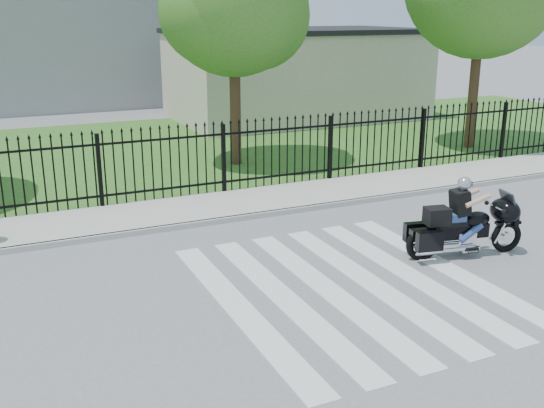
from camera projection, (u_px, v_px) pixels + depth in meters
name	position (u px, v px, depth m)	size (l,w,h in m)	color
ground	(350.00, 286.00, 10.67)	(120.00, 120.00, 0.00)	slate
crosswalk	(350.00, 286.00, 10.67)	(5.00, 5.50, 0.01)	silver
sidewalk	(239.00, 204.00, 15.00)	(40.00, 2.00, 0.12)	#ADAAA3
curb	(256.00, 216.00, 14.13)	(40.00, 0.12, 0.12)	#ADAAA3
grass_strip	(161.00, 149.00, 21.10)	(40.00, 12.00, 0.02)	#2B5E20
iron_fence	(224.00, 160.00, 15.63)	(26.00, 0.04, 1.80)	black
tree_mid	(234.00, 1.00, 17.73)	(4.20, 4.20, 6.78)	#382316
building_low	(296.00, 76.00, 26.86)	(10.00, 6.00, 3.50)	beige
building_low_roof	(296.00, 31.00, 26.31)	(10.20, 6.20, 0.20)	black
motorcycle_rider	(463.00, 223.00, 11.83)	(2.35, 1.08, 1.57)	black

